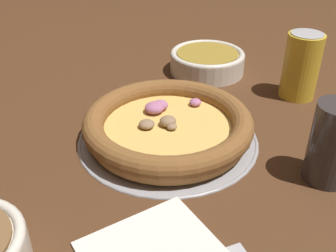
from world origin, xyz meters
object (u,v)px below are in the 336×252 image
at_px(bowl_near, 207,61).
at_px(pizza, 168,124).
at_px(beverage_can, 301,66).
at_px(drinking_cup, 333,144).
at_px(pizza_tray, 168,137).

bearing_deg(bowl_near, pizza, 43.72).
distance_m(bowl_near, beverage_can, 0.20).
xyz_separation_m(pizza, beverage_can, (-0.29, -0.01, 0.03)).
distance_m(pizza, bowl_near, 0.28).
bearing_deg(drinking_cup, pizza_tray, -52.53).
bearing_deg(beverage_can, drinking_cup, 54.81).
relative_size(pizza, beverage_can, 2.16).
relative_size(pizza_tray, pizza, 1.08).
relative_size(pizza_tray, bowl_near, 1.82).
height_order(pizza_tray, pizza, pizza).
height_order(drinking_cup, beverage_can, beverage_can).
bearing_deg(pizza, beverage_can, -177.25).
height_order(pizza_tray, drinking_cup, drinking_cup).
xyz_separation_m(drinking_cup, beverage_can, (-0.14, -0.20, 0.00)).
height_order(pizza, beverage_can, beverage_can).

